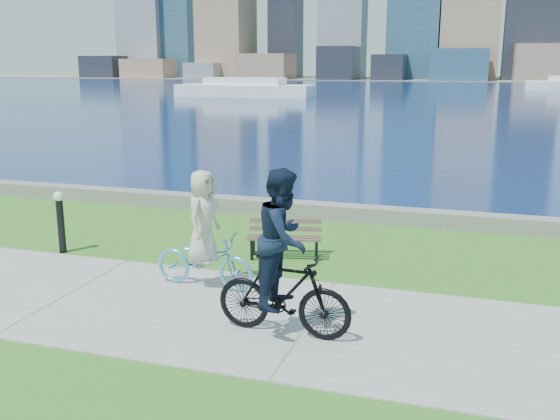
# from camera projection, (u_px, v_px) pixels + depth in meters

# --- Properties ---
(ground) EXTENTS (320.00, 320.00, 0.00)m
(ground) POSITION_uv_depth(u_px,v_px,m) (308.00, 324.00, 8.95)
(ground) COLOR #2B671B
(ground) RESTS_ON ground
(concrete_path) EXTENTS (80.00, 3.50, 0.02)m
(concrete_path) POSITION_uv_depth(u_px,v_px,m) (308.00, 324.00, 8.95)
(concrete_path) COLOR gray
(concrete_path) RESTS_ON ground
(seawall) EXTENTS (90.00, 0.50, 0.35)m
(seawall) POSITION_uv_depth(u_px,v_px,m) (377.00, 214.00, 14.66)
(seawall) COLOR slate
(seawall) RESTS_ON ground
(bay_water) EXTENTS (320.00, 131.00, 0.01)m
(bay_water) POSITION_uv_depth(u_px,v_px,m) (462.00, 93.00, 75.70)
(bay_water) COLOR #0C214F
(bay_water) RESTS_ON ground
(far_shore) EXTENTS (320.00, 30.00, 0.12)m
(far_shore) POSITION_uv_depth(u_px,v_px,m) (471.00, 80.00, 129.46)
(far_shore) COLOR slate
(far_shore) RESTS_ON ground
(ferry_near) EXTENTS (14.77, 4.22, 2.00)m
(ferry_near) POSITION_uv_depth(u_px,v_px,m) (245.00, 89.00, 66.74)
(ferry_near) COLOR white
(ferry_near) RESTS_ON ground
(park_bench) EXTENTS (1.47, 0.79, 0.72)m
(park_bench) POSITION_uv_depth(u_px,v_px,m) (285.00, 235.00, 11.94)
(park_bench) COLOR black
(park_bench) RESTS_ON ground
(bollard_lamp) EXTENTS (0.20, 0.20, 1.23)m
(bollard_lamp) POSITION_uv_depth(u_px,v_px,m) (60.00, 218.00, 12.17)
(bollard_lamp) COLOR black
(bollard_lamp) RESTS_ON ground
(cyclist_woman) EXTENTS (0.73, 1.80, 1.97)m
(cyclist_woman) POSITION_uv_depth(u_px,v_px,m) (204.00, 244.00, 10.24)
(cyclist_woman) COLOR #5BB1DD
(cyclist_woman) RESTS_ON ground
(cyclist_man) EXTENTS (0.74, 1.93, 2.31)m
(cyclist_man) POSITION_uv_depth(u_px,v_px,m) (283.00, 267.00, 8.37)
(cyclist_man) COLOR black
(cyclist_man) RESTS_ON ground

